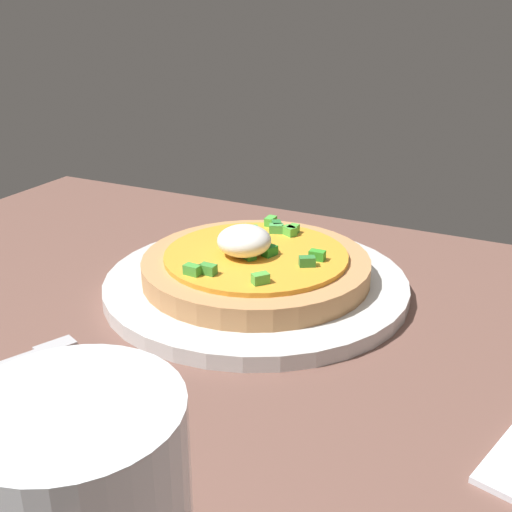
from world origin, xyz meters
TOP-DOWN VIEW (x-y plane):
  - dining_table at (0.00, 0.00)cm, footprint 92.91×65.42cm
  - plate at (6.29, -11.36)cm, footprint 25.87×25.87cm
  - pizza at (6.33, -11.33)cm, footprint 19.32×19.32cm
  - fork at (16.22, 7.27)cm, footprint 5.74×11.62cm

SIDE VIEW (x-z plane):
  - dining_table at x=0.00cm, z-range 0.00..2.81cm
  - fork at x=16.22cm, z-range 2.81..3.31cm
  - plate at x=6.29cm, z-range 2.81..4.07cm
  - pizza at x=6.33cm, z-range 2.92..7.70cm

